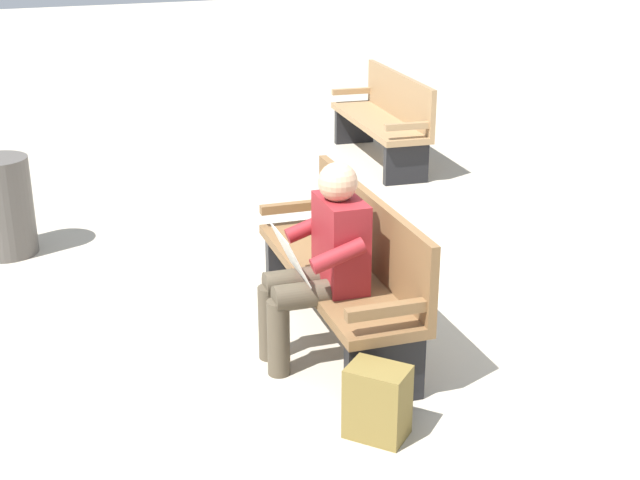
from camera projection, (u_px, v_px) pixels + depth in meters
ground_plane at (335, 337)px, 5.38m from camera, size 40.00×40.00×0.00m
bench_near at (347, 267)px, 5.24m from camera, size 1.84×0.65×0.90m
person_seated at (322, 259)px, 4.91m from camera, size 0.60×0.60×1.18m
backpack at (378, 402)px, 4.32m from camera, size 0.36×0.35×0.38m
bench_far at (385, 117)px, 8.93m from camera, size 1.85×0.72×0.90m
trash_bin at (2, 206)px, 6.55m from camera, size 0.45×0.45×0.75m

